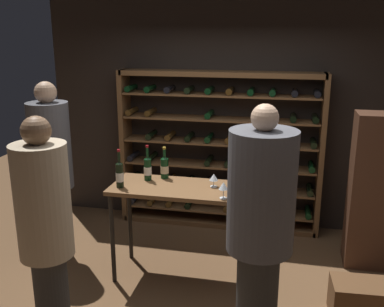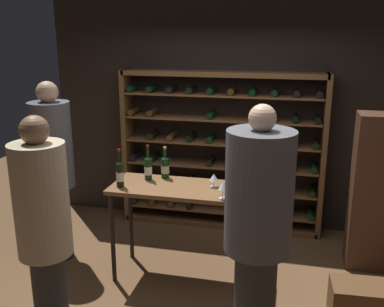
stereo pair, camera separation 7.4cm
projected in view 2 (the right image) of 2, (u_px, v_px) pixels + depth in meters
name	position (u px, v px, depth m)	size (l,w,h in m)	color
ground_plane	(197.00, 294.00, 4.21)	(9.66, 9.66, 0.00)	brown
back_wall	(229.00, 111.00, 5.53)	(4.62, 0.10, 2.94)	black
wine_rack	(222.00, 151.00, 5.48)	(2.52, 0.32, 1.98)	brown
tasting_table	(180.00, 197.00, 4.31)	(1.35, 0.60, 0.97)	brown
person_guest_khaki	(258.00, 221.00, 3.25)	(0.50, 0.50, 1.95)	#2C2C2C
person_guest_blue_shirt	(53.00, 164.00, 4.63)	(0.42, 0.42, 1.95)	#2A2A2A
person_guest_plum_blouse	(44.00, 225.00, 3.28)	(0.40, 0.40, 1.87)	#2C2C2C
wine_crate	(359.00, 302.00, 3.81)	(0.48, 0.34, 0.33)	brown
display_cabinet	(373.00, 193.00, 4.53)	(0.44, 0.36, 1.65)	#4C2D1E
wine_bottle_amber_reserve	(165.00, 167.00, 4.50)	(0.08, 0.08, 0.33)	black
wine_bottle_red_label	(148.00, 168.00, 4.44)	(0.08, 0.08, 0.36)	black
wine_bottle_green_slim	(120.00, 174.00, 4.23)	(0.08, 0.08, 0.38)	black
wine_glass_stemmed_left	(223.00, 187.00, 3.94)	(0.08, 0.08, 0.16)	silver
wine_glass_stemmed_center	(214.00, 178.00, 4.24)	(0.08, 0.08, 0.13)	silver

